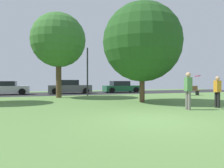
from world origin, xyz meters
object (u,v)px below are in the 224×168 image
maple_tree_far (59,40)px  person_catcher (217,90)px  parked_car_silver (7,88)px  parked_car_grey (69,87)px  parked_car_green (121,87)px  street_lamp_post (87,72)px  oak_tree_center (142,42)px  park_bench (192,90)px  person_thrower (188,89)px  frisbee_disc (198,76)px

maple_tree_far → person_catcher: maple_tree_far is taller
parked_car_silver → parked_car_grey: size_ratio=0.88×
parked_car_green → maple_tree_far: bearing=-145.7°
maple_tree_far → parked_car_green: size_ratio=1.63×
street_lamp_post → oak_tree_center: bearing=-71.0°
park_bench → person_thrower: bearing=48.5°
maple_tree_far → frisbee_disc: 11.42m
oak_tree_center → street_lamp_post: 7.24m
frisbee_disc → parked_car_silver: 17.95m
parked_car_green → street_lamp_post: (-4.90, -3.87, 1.62)m
oak_tree_center → person_thrower: (0.49, -3.85, -2.91)m
parked_car_silver → street_lamp_post: bearing=-27.4°
oak_tree_center → parked_car_silver: bearing=132.8°
person_catcher → parked_car_silver: person_catcher is taller
oak_tree_center → parked_car_silver: 14.67m
person_thrower → frisbee_disc: size_ratio=5.25×
street_lamp_post → park_bench: bearing=-15.5°
person_thrower → park_bench: size_ratio=1.14×
park_bench → parked_car_silver: bearing=-20.9°
maple_tree_far → person_thrower: maple_tree_far is taller
person_catcher → parked_car_silver: (-12.16, 14.21, -0.27)m
maple_tree_far → frisbee_disc: bearing=-56.4°
parked_car_silver → parked_car_grey: 6.16m
oak_tree_center → park_bench: size_ratio=4.08×
parked_car_silver → street_lamp_post: (7.41, -3.84, 1.62)m
park_bench → frisbee_disc: bearing=50.9°
maple_tree_far → parked_car_grey: bearing=73.8°
oak_tree_center → frisbee_disc: size_ratio=18.82×
person_catcher → park_bench: (4.97, 7.69, -0.44)m
street_lamp_post → person_catcher: bearing=-65.4°
park_bench → parked_car_grey: bearing=-30.0°
oak_tree_center → parked_car_green: (2.60, 10.52, -3.30)m
park_bench → street_lamp_post: street_lamp_post is taller
maple_tree_far → parked_car_green: 10.10m
frisbee_disc → street_lamp_post: 11.02m
parked_car_silver → parked_car_green: 12.31m
maple_tree_far → frisbee_disc: maple_tree_far is taller
maple_tree_far → person_thrower: size_ratio=3.87×
person_thrower → parked_car_grey: (-4.05, 14.15, -0.34)m
person_thrower → park_bench: 10.46m
person_catcher → parked_car_silver: size_ratio=0.40×
parked_car_grey → park_bench: size_ratio=2.87×
maple_tree_far → street_lamp_post: size_ratio=1.56×
person_thrower → frisbee_disc: person_thrower is taller
person_thrower → street_lamp_post: size_ratio=0.40×
parked_car_grey → parked_car_green: 6.17m
parked_car_green → park_bench: (4.81, -6.56, -0.17)m
parked_car_grey → person_thrower: bearing=-74.0°
parked_car_grey → park_bench: (10.97, -6.33, -0.22)m
parked_car_silver → park_bench: parked_car_silver is taller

